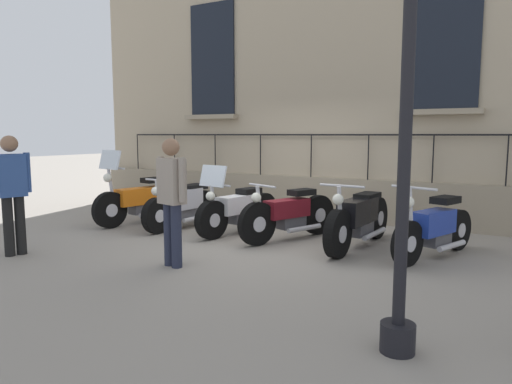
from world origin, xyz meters
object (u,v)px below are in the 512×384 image
(motorcycle_blue, at_px, (434,229))
(motorcycle_black, at_px, (359,219))
(motorcycle_silver, at_px, (183,205))
(motorcycle_orange, at_px, (141,200))
(motorcycle_maroon, at_px, (289,215))
(pedestrian_standing, at_px, (172,195))
(pedestrian_walking, at_px, (12,188))
(motorcycle_white, at_px, (238,210))

(motorcycle_blue, bearing_deg, motorcycle_black, -94.27)
(motorcycle_black, bearing_deg, motorcycle_silver, -88.33)
(motorcycle_orange, xyz_separation_m, motorcycle_maroon, (-0.07, 3.18, -0.03))
(pedestrian_standing, xyz_separation_m, pedestrian_walking, (0.65, -2.37, 0.02))
(motorcycle_silver, bearing_deg, pedestrian_standing, 35.20)
(motorcycle_maroon, bearing_deg, pedestrian_walking, -46.88)
(motorcycle_silver, distance_m, pedestrian_standing, 2.67)
(motorcycle_black, relative_size, pedestrian_walking, 1.30)
(motorcycle_black, distance_m, pedestrian_standing, 2.93)
(motorcycle_blue, bearing_deg, motorcycle_white, -91.25)
(motorcycle_maroon, relative_size, pedestrian_walking, 1.12)
(motorcycle_silver, bearing_deg, motorcycle_black, 91.67)
(pedestrian_standing, bearing_deg, motorcycle_blue, 126.08)
(motorcycle_maroon, xyz_separation_m, pedestrian_walking, (2.84, -3.03, 0.56))
(pedestrian_standing, bearing_deg, motorcycle_black, 140.58)
(pedestrian_standing, distance_m, pedestrian_walking, 2.46)
(motorcycle_white, xyz_separation_m, motorcycle_maroon, (0.03, 1.00, 0.00))
(motorcycle_black, xyz_separation_m, motorcycle_blue, (0.08, 1.11, -0.03))
(motorcycle_black, xyz_separation_m, pedestrian_standing, (2.23, -1.83, 0.51))
(motorcycle_black, relative_size, motorcycle_blue, 1.18)
(motorcycle_silver, height_order, pedestrian_walking, pedestrian_walking)
(motorcycle_orange, bearing_deg, pedestrian_standing, 49.85)
(motorcycle_orange, relative_size, pedestrian_standing, 1.23)
(motorcycle_white, bearing_deg, pedestrian_walking, -35.23)
(motorcycle_silver, height_order, motorcycle_black, motorcycle_black)
(motorcycle_silver, distance_m, motorcycle_maroon, 2.17)
(motorcycle_silver, distance_m, pedestrian_walking, 2.97)
(motorcycle_orange, distance_m, motorcycle_white, 2.18)
(motorcycle_black, relative_size, pedestrian_standing, 1.32)
(motorcycle_silver, xyz_separation_m, motorcycle_maroon, (-0.05, 2.17, -0.00))
(motorcycle_blue, xyz_separation_m, pedestrian_standing, (2.15, -2.95, 0.54))
(motorcycle_white, bearing_deg, motorcycle_maroon, 88.15)
(pedestrian_standing, bearing_deg, motorcycle_orange, -130.15)
(motorcycle_white, bearing_deg, motorcycle_orange, -87.40)
(motorcycle_white, height_order, pedestrian_walking, pedestrian_walking)
(motorcycle_maroon, bearing_deg, motorcycle_blue, 89.01)
(pedestrian_walking, bearing_deg, pedestrian_standing, 105.41)
(motorcycle_black, height_order, motorcycle_blue, motorcycle_blue)
(motorcycle_orange, bearing_deg, pedestrian_walking, 2.98)
(motorcycle_silver, bearing_deg, motorcycle_white, 94.22)
(pedestrian_standing, bearing_deg, motorcycle_silver, -144.80)
(pedestrian_walking, bearing_deg, motorcycle_blue, 117.78)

